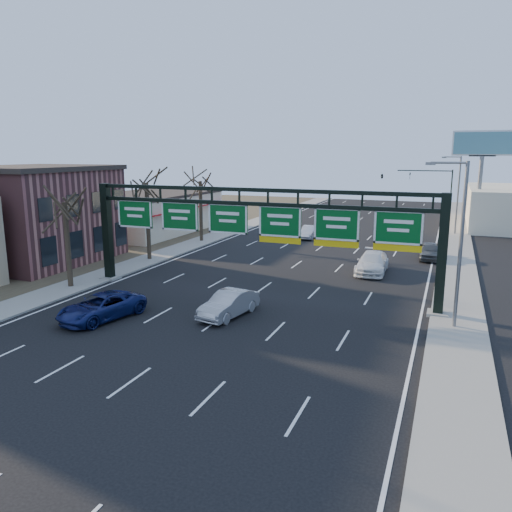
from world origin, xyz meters
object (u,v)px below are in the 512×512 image
at_px(car_silver_sedan, 229,304).
at_px(car_white_wagon, 372,263).
at_px(car_blue_suv, 102,307).
at_px(sign_gantry, 256,227).

relative_size(car_silver_sedan, car_white_wagon, 0.81).
bearing_deg(car_white_wagon, car_silver_sedan, -115.12).
distance_m(car_blue_suv, car_silver_sedan, 7.32).
bearing_deg(car_silver_sedan, car_blue_suv, -144.42).
relative_size(car_blue_suv, car_silver_sedan, 1.17).
height_order(sign_gantry, car_silver_sedan, sign_gantry).
height_order(sign_gantry, car_blue_suv, sign_gantry).
height_order(car_silver_sedan, car_white_wagon, car_white_wagon).
distance_m(car_blue_suv, car_white_wagon, 21.43).
distance_m(sign_gantry, car_blue_suv, 10.85).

